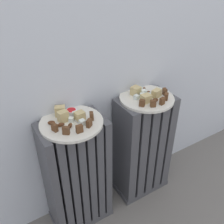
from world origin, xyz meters
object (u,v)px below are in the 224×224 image
(radiator_right, at_px, (142,147))
(plate_right, at_px, (147,98))
(radiator_left, at_px, (77,176))
(jam_bowl_left, at_px, (71,112))
(fork, at_px, (75,120))
(plate_left, at_px, (72,123))

(radiator_right, distance_m, plate_right, 0.31)
(radiator_left, height_order, jam_bowl_left, jam_bowl_left)
(radiator_right, xyz_separation_m, jam_bowl_left, (-0.37, 0.05, 0.33))
(radiator_left, height_order, plate_right, plate_right)
(radiator_left, height_order, fork, fork)
(radiator_right, distance_m, plate_left, 0.50)
(plate_right, bearing_deg, fork, -179.85)
(jam_bowl_left, xyz_separation_m, fork, (-0.01, -0.05, -0.01))
(radiator_right, bearing_deg, fork, -179.85)
(plate_left, distance_m, plate_right, 0.39)
(plate_left, height_order, jam_bowl_left, jam_bowl_left)
(plate_right, bearing_deg, radiator_right, 0.00)
(radiator_left, relative_size, plate_right, 2.28)
(plate_right, distance_m, fork, 0.38)
(jam_bowl_left, height_order, fork, jam_bowl_left)
(radiator_left, distance_m, plate_left, 0.31)
(radiator_left, bearing_deg, fork, -3.90)
(plate_left, height_order, plate_right, same)
(radiator_right, bearing_deg, jam_bowl_left, 171.91)
(plate_right, relative_size, jam_bowl_left, 5.53)
(radiator_right, relative_size, jam_bowl_left, 12.62)
(radiator_right, xyz_separation_m, fork, (-0.38, -0.00, 0.32))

